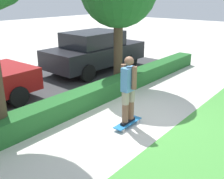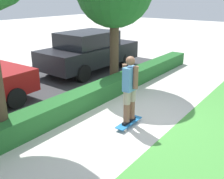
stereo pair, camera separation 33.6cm
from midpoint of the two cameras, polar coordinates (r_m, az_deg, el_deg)
The scene contains 6 objects.
ground_plane at distance 6.91m, azimuth 3.30°, elevation -6.64°, with size 60.00×60.00×0.00m, color beige.
street_asphalt at distance 9.68m, azimuth -17.90°, elevation 0.30°, with size 13.02×5.00×0.01m.
hedge_row at distance 7.72m, azimuth -6.62°, elevation -1.70°, with size 13.02×0.60×0.53m.
skateboard at distance 6.58m, azimuth 2.23°, elevation -7.25°, with size 0.89×0.24×0.10m.
skater_person at distance 6.22m, azimuth 2.34°, elevation 0.23°, with size 0.50×0.43×1.67m.
parked_car_middle at distance 11.30m, azimuth -5.82°, elevation 8.36°, with size 4.58×2.05×1.67m.
Camera 2 is at (-5.30, -3.24, 3.06)m, focal length 42.00 mm.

